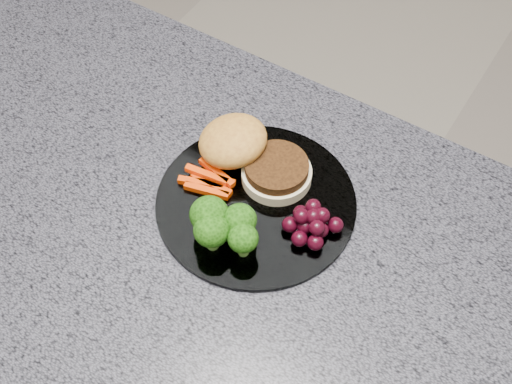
% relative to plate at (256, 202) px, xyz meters
% --- Properties ---
extents(countertop, '(1.20, 0.60, 0.04)m').
position_rel_plate_xyz_m(countertop, '(0.02, -0.07, -0.02)').
color(countertop, '#51505B').
rests_on(countertop, island_cabinet).
extents(plate, '(0.26, 0.26, 0.01)m').
position_rel_plate_xyz_m(plate, '(0.00, 0.00, 0.00)').
color(plate, white).
rests_on(plate, countertop).
extents(burger, '(0.17, 0.10, 0.05)m').
position_rel_plate_xyz_m(burger, '(-0.04, 0.05, 0.02)').
color(burger, '#F7E6AE').
rests_on(burger, plate).
extents(carrot_sticks, '(0.07, 0.05, 0.02)m').
position_rel_plate_xyz_m(carrot_sticks, '(-0.07, -0.01, 0.01)').
color(carrot_sticks, '#ED3D03').
rests_on(carrot_sticks, plate).
extents(broccoli, '(0.10, 0.07, 0.06)m').
position_rel_plate_xyz_m(broccoli, '(-0.00, -0.07, 0.04)').
color(broccoli, '#578C33').
rests_on(broccoli, plate).
extents(grape_bunch, '(0.07, 0.06, 0.04)m').
position_rel_plate_xyz_m(grape_bunch, '(0.08, -0.00, 0.02)').
color(grape_bunch, black).
rests_on(grape_bunch, plate).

